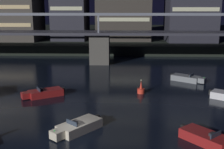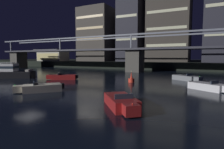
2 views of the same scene
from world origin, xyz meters
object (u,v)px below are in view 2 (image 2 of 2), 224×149
at_px(waterfront_pavilion, 53,56).
at_px(cabin_cruiser_near_left, 9,72).
at_px(speedboat_mid_center, 40,88).
at_px(speedboat_mid_left, 186,78).
at_px(river_bridge, 135,54).
at_px(speedboat_mid_right, 121,102).
at_px(speedboat_near_right, 209,87).
at_px(speedboat_near_center, 63,77).
at_px(tower_west_low, 97,35).
at_px(tower_west_tall, 133,8).
at_px(tower_central, 170,22).
at_px(channel_buoy, 131,79).

xyz_separation_m(waterfront_pavilion, cabin_cruiser_near_left, (24.21, -35.86, -3.39)).
bearing_deg(speedboat_mid_center, cabin_cruiser_near_left, 155.26).
relative_size(speedboat_mid_left, speedboat_mid_center, 1.04).
height_order(river_bridge, speedboat_mid_right, river_bridge).
bearing_deg(speedboat_mid_center, speedboat_near_right, 29.44).
relative_size(speedboat_near_center, speedboat_mid_left, 1.02).
xyz_separation_m(tower_west_low, tower_west_tall, (14.05, 2.89, 9.55)).
bearing_deg(tower_west_low, tower_west_tall, 11.60).
bearing_deg(river_bridge, tower_central, 78.64).
distance_m(river_bridge, speedboat_mid_right, 35.22).
bearing_deg(channel_buoy, river_bridge, 108.38).
relative_size(cabin_cruiser_near_left, channel_buoy, 5.16).
xyz_separation_m(tower_west_low, speedboat_mid_left, (36.92, -33.31, -12.35)).
distance_m(river_bridge, tower_central, 25.46).
bearing_deg(waterfront_pavilion, tower_west_tall, 19.48).
distance_m(river_bridge, tower_west_low, 31.68).
bearing_deg(speedboat_mid_center, speedboat_near_center, 119.33).
bearing_deg(speedboat_near_right, speedboat_mid_center, -150.56).
bearing_deg(speedboat_near_center, cabin_cruiser_near_left, -166.53).
distance_m(cabin_cruiser_near_left, speedboat_mid_center, 17.56).
bearing_deg(tower_central, river_bridge, -101.36).
xyz_separation_m(river_bridge, speedboat_mid_center, (0.40, -31.29, -4.11)).
height_order(river_bridge, speedboat_near_right, river_bridge).
distance_m(speedboat_mid_left, speedboat_mid_right, 19.92).
xyz_separation_m(tower_west_low, waterfront_pavilion, (-16.45, -7.91, -8.33)).
bearing_deg(speedboat_mid_center, speedboat_mid_right, -10.46).
xyz_separation_m(river_bridge, tower_west_tall, (-9.24, 22.71, 17.78)).
xyz_separation_m(tower_central, speedboat_mid_left, (9.14, -35.84, -15.44)).
relative_size(tower_central, speedboat_mid_center, 6.02).
relative_size(river_bridge, speedboat_near_right, 19.98).
height_order(speedboat_mid_left, speedboat_mid_center, same).
relative_size(river_bridge, speedboat_mid_center, 20.81).
xyz_separation_m(river_bridge, waterfront_pavilion, (-39.75, 11.91, -0.09)).
bearing_deg(speedboat_mid_right, speedboat_near_right, 62.24).
relative_size(tower_west_tall, speedboat_near_right, 8.49).
xyz_separation_m(cabin_cruiser_near_left, speedboat_near_right, (32.36, 1.92, -0.64)).
xyz_separation_m(speedboat_near_center, channel_buoy, (11.69, 1.70, 0.06)).
distance_m(river_bridge, speedboat_near_center, 22.43).
bearing_deg(tower_west_tall, waterfront_pavilion, -160.52).
height_order(tower_central, speedboat_mid_center, tower_central).
height_order(tower_west_low, tower_west_tall, tower_west_tall).
distance_m(tower_west_tall, speedboat_mid_right, 63.36).
height_order(cabin_cruiser_near_left, speedboat_near_right, cabin_cruiser_near_left).
bearing_deg(waterfront_pavilion, speedboat_near_center, -43.94).
relative_size(tower_central, speedboat_mid_right, 6.03).
distance_m(river_bridge, waterfront_pavilion, 41.49).
xyz_separation_m(waterfront_pavilion, speedboat_mid_right, (50.66, -45.14, -4.02)).
distance_m(speedboat_near_center, speedboat_near_right, 21.95).
bearing_deg(tower_west_tall, speedboat_mid_center, -79.88).
distance_m(speedboat_near_center, speedboat_mid_center, 11.28).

